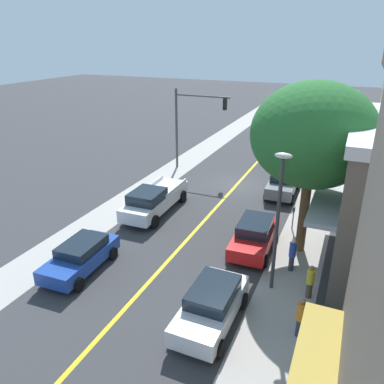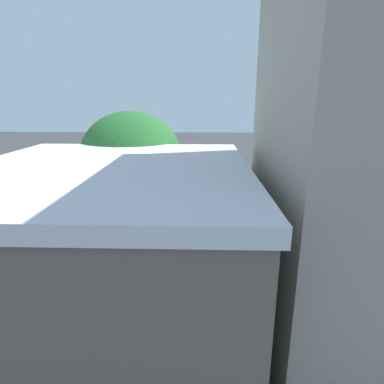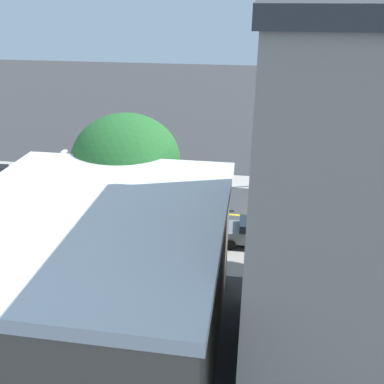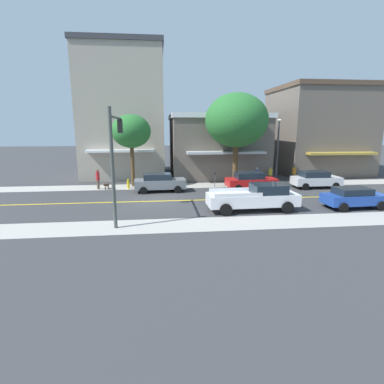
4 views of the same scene
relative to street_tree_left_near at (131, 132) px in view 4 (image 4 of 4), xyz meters
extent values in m
plane|color=#38383A|center=(6.36, 2.02, -5.17)|extent=(140.00, 140.00, 0.00)
cube|color=#ADA8A0|center=(0.40, 2.02, -5.16)|extent=(2.59, 126.00, 0.01)
cube|color=#ADA8A0|center=(12.31, 2.02, -5.16)|extent=(2.59, 126.00, 0.01)
cube|color=yellow|center=(6.36, 2.02, -5.16)|extent=(0.20, 126.00, 0.00)
cube|color=#A39989|center=(-6.94, -1.36, 1.72)|extent=(8.29, 8.94, 13.78)
cube|color=#38383D|center=(-6.94, -1.36, 8.86)|extent=(8.59, 9.24, 0.50)
cube|color=silver|center=(-2.32, -1.36, -1.97)|extent=(0.96, 6.80, 0.24)
cube|color=#665B51|center=(-6.94, 9.22, -1.92)|extent=(11.36, 10.38, 6.50)
cube|color=silver|center=(-6.94, 9.22, 1.58)|extent=(11.66, 10.68, 0.50)
cube|color=#B7BABF|center=(-0.59, 9.22, -2.08)|extent=(1.34, 7.89, 0.24)
cube|color=#665B51|center=(-6.94, 21.95, -0.24)|extent=(10.19, 9.90, 9.86)
cube|color=brown|center=(-6.94, 21.95, 4.94)|extent=(10.49, 10.20, 0.50)
cube|color=#B29338|center=(-1.29, 21.95, -2.35)|extent=(1.10, 7.52, 0.24)
cylinder|color=brown|center=(0.00, 0.00, -3.25)|extent=(0.36, 0.36, 3.84)
ellipsoid|color=#286B2D|center=(0.00, 0.00, 0.04)|extent=(3.64, 3.64, 3.09)
cylinder|color=brown|center=(0.45, 9.90, -3.18)|extent=(0.49, 0.49, 3.97)
ellipsoid|color=#286B2D|center=(0.45, 9.90, 1.04)|extent=(5.95, 5.95, 5.06)
cylinder|color=yellow|center=(1.14, -0.37, -4.82)|extent=(0.24, 0.24, 0.69)
sphere|color=yellow|center=(1.14, -0.37, -4.40)|extent=(0.22, 0.22, 0.22)
cylinder|color=yellow|center=(0.97, -0.37, -4.79)|extent=(0.10, 0.10, 0.10)
cylinder|color=yellow|center=(1.31, -0.37, -4.79)|extent=(0.10, 0.10, 0.10)
cylinder|color=#4C4C51|center=(1.21, 7.75, -4.59)|extent=(0.07, 0.07, 1.15)
cube|color=#2D2D33|center=(1.21, 7.75, -3.88)|extent=(0.12, 0.18, 0.26)
cylinder|color=#474C47|center=(12.41, -0.01, -1.84)|extent=(0.20, 0.20, 6.66)
cylinder|color=#474C47|center=(10.11, -0.01, 0.99)|extent=(4.59, 0.14, 0.14)
cube|color=black|center=(8.21, -0.01, 0.49)|extent=(0.26, 0.32, 0.90)
sphere|color=red|center=(8.21, -0.01, 0.79)|extent=(0.20, 0.20, 0.20)
sphere|color=yellow|center=(8.21, -0.01, 0.49)|extent=(0.20, 0.20, 0.20)
sphere|color=green|center=(8.21, -0.01, 0.19)|extent=(0.20, 0.20, 0.20)
cylinder|color=#38383D|center=(1.09, 13.83, -2.14)|extent=(0.16, 0.16, 6.04)
ellipsoid|color=silver|center=(1.09, 13.83, 1.03)|extent=(0.70, 0.36, 0.24)
cube|color=red|center=(2.72, 10.84, -4.50)|extent=(2.05, 4.59, 0.69)
cube|color=#19232D|center=(2.73, 10.62, -3.88)|extent=(1.73, 2.51, 0.56)
cylinder|color=black|center=(1.73, 12.28, -4.85)|extent=(0.25, 0.65, 0.64)
cylinder|color=black|center=(3.57, 12.37, -4.85)|extent=(0.25, 0.65, 0.64)
cylinder|color=black|center=(1.87, 9.31, -4.85)|extent=(0.25, 0.65, 0.64)
cylinder|color=black|center=(3.71, 9.40, -4.85)|extent=(0.25, 0.65, 0.64)
cube|color=silver|center=(2.78, 17.05, -4.48)|extent=(1.83, 4.39, 0.73)
cube|color=#19232D|center=(2.78, 16.83, -3.85)|extent=(1.60, 2.37, 0.53)
cylinder|color=black|center=(1.89, 18.50, -4.85)|extent=(0.22, 0.64, 0.64)
cylinder|color=black|center=(3.69, 18.49, -4.85)|extent=(0.22, 0.64, 0.64)
cylinder|color=black|center=(1.87, 15.61, -4.85)|extent=(0.22, 0.64, 0.64)
cylinder|color=black|center=(3.68, 15.60, -4.85)|extent=(0.22, 0.64, 0.64)
cube|color=#1E429E|center=(9.83, 16.11, -4.51)|extent=(1.94, 4.34, 0.67)
cube|color=#19232D|center=(9.84, 15.90, -3.95)|extent=(1.65, 2.37, 0.46)
cylinder|color=black|center=(8.89, 17.48, -4.85)|extent=(0.25, 0.65, 0.64)
cylinder|color=black|center=(10.66, 17.56, -4.85)|extent=(0.25, 0.65, 0.64)
cylinder|color=black|center=(9.01, 14.67, -4.85)|extent=(0.25, 0.65, 0.64)
cylinder|color=black|center=(10.77, 14.74, -4.85)|extent=(0.25, 0.65, 0.64)
cube|color=slate|center=(2.82, 2.57, -4.46)|extent=(1.97, 4.51, 0.77)
cube|color=#19232D|center=(2.83, 2.34, -3.82)|extent=(1.67, 2.46, 0.51)
cylinder|color=black|center=(1.87, 4.00, -4.85)|extent=(0.24, 0.65, 0.64)
cylinder|color=black|center=(3.67, 4.07, -4.85)|extent=(0.24, 0.65, 0.64)
cylinder|color=black|center=(1.98, 1.07, -4.85)|extent=(0.24, 0.65, 0.64)
cylinder|color=black|center=(3.78, 1.14, -4.85)|extent=(0.24, 0.65, 0.64)
cube|color=silver|center=(9.73, 8.76, -4.37)|extent=(2.07, 6.16, 0.79)
cube|color=#19232D|center=(9.70, 9.86, -3.66)|extent=(1.82, 2.24, 0.63)
cube|color=silver|center=(8.87, 7.52, -3.86)|extent=(0.17, 3.18, 0.24)
cube|color=silver|center=(10.64, 7.56, -3.86)|extent=(0.17, 3.18, 0.24)
cylinder|color=black|center=(8.71, 10.82, -4.77)|extent=(0.30, 0.81, 0.80)
cylinder|color=black|center=(10.64, 10.86, -4.77)|extent=(0.30, 0.81, 0.80)
cylinder|color=black|center=(8.81, 6.66, -4.77)|extent=(0.30, 0.81, 0.80)
cylinder|color=black|center=(10.74, 6.70, -4.77)|extent=(0.30, 0.81, 0.80)
cylinder|color=#33384C|center=(-0.53, 16.39, -4.78)|extent=(0.28, 0.28, 0.76)
cylinder|color=orange|center=(-0.53, 16.39, -4.05)|extent=(0.38, 0.38, 0.70)
sphere|color=#936B4C|center=(-0.53, 16.39, -3.60)|extent=(0.22, 0.22, 0.22)
cylinder|color=#33384C|center=(0.53, 12.10, -4.78)|extent=(0.25, 0.25, 0.78)
cylinder|color=#284CB2|center=(0.53, 12.10, -4.03)|extent=(0.33, 0.33, 0.71)
sphere|color=beige|center=(0.53, 12.10, -3.57)|extent=(0.22, 0.22, 0.22)
cylinder|color=brown|center=(1.15, -3.08, -4.75)|extent=(0.24, 0.24, 0.84)
cylinder|color=red|center=(1.15, -3.08, -3.95)|extent=(0.32, 0.32, 0.77)
sphere|color=brown|center=(1.15, -3.08, -3.45)|extent=(0.24, 0.24, 0.24)
cylinder|color=brown|center=(-0.54, 13.87, -4.81)|extent=(0.26, 0.26, 0.72)
cylinder|color=yellow|center=(-0.54, 13.87, -4.11)|extent=(0.34, 0.34, 0.66)
sphere|color=#936B4C|center=(-0.54, 13.87, -3.68)|extent=(0.20, 0.20, 0.20)
ellipsoid|color=#4C3828|center=(1.31, -2.30, -4.75)|extent=(0.73, 0.55, 0.29)
sphere|color=#4C3828|center=(1.64, -2.46, -4.67)|extent=(0.23, 0.23, 0.23)
cylinder|color=#4C3828|center=(1.52, -2.40, -5.03)|extent=(0.10, 0.10, 0.27)
cylinder|color=#4C3828|center=(1.10, -2.20, -5.03)|extent=(0.10, 0.10, 0.27)
camera|label=1|loc=(-1.33, 28.37, 5.34)|focal=35.66mm
camera|label=2|loc=(-18.43, 5.65, 4.19)|focal=29.42mm
camera|label=3|loc=(-19.91, 3.10, 9.27)|focal=38.45mm
camera|label=4|loc=(29.08, 2.51, 0.46)|focal=28.23mm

